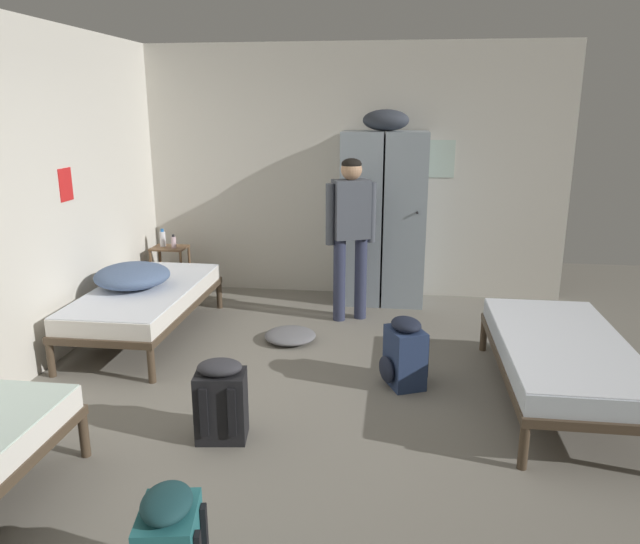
{
  "coord_description": "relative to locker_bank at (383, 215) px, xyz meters",
  "views": [
    {
      "loc": [
        0.54,
        -3.86,
        2.1
      ],
      "look_at": [
        0.0,
        0.29,
        0.95
      ],
      "focal_mm": 33.97,
      "sensor_mm": 36.0,
      "label": 1
    }
  ],
  "objects": [
    {
      "name": "clothes_pile_grey",
      "position": [
        -0.79,
        -1.31,
        -0.92
      ],
      "size": [
        0.48,
        0.47,
        0.1
      ],
      "color": "slate",
      "rests_on": "ground_plane"
    },
    {
      "name": "bedding_heap",
      "position": [
        -2.25,
        -1.39,
        -0.37
      ],
      "size": [
        0.68,
        0.69,
        0.21
      ],
      "color": "slate",
      "rests_on": "bed_left_rear"
    },
    {
      "name": "locker_bank",
      "position": [
        0.0,
        0.0,
        0.0
      ],
      "size": [
        0.9,
        0.55,
        2.07
      ],
      "color": "#8C99A3",
      "rests_on": "ground_plane"
    },
    {
      "name": "backpack_black",
      "position": [
        -0.93,
        -3.03,
        -0.71
      ],
      "size": [
        0.35,
        0.36,
        0.55
      ],
      "color": "black",
      "rests_on": "ground_plane"
    },
    {
      "name": "shelf_unit",
      "position": [
        -2.39,
        -0.11,
        -0.62
      ],
      "size": [
        0.38,
        0.3,
        0.57
      ],
      "color": "brown",
      "rests_on": "ground_plane"
    },
    {
      "name": "ground_plane",
      "position": [
        -0.38,
        -2.61,
        -0.97
      ],
      "size": [
        9.24,
        9.24,
        0.0
      ],
      "primitive_type": "plane",
      "color": "slate"
    },
    {
      "name": "lotion_bottle",
      "position": [
        -2.32,
        -0.15,
        -0.33
      ],
      "size": [
        0.05,
        0.05,
        0.15
      ],
      "color": "beige",
      "rests_on": "shelf_unit"
    },
    {
      "name": "bed_right",
      "position": [
        1.37,
        -2.23,
        -0.59
      ],
      "size": [
        0.9,
        1.9,
        0.49
      ],
      "color": "#473828",
      "rests_on": "ground_plane"
    },
    {
      "name": "backpack_navy",
      "position": [
        0.24,
        -2.1,
        -0.71
      ],
      "size": [
        0.4,
        0.39,
        0.55
      ],
      "color": "navy",
      "rests_on": "ground_plane"
    },
    {
      "name": "room_backdrop",
      "position": [
        -1.66,
        -1.29,
        0.41
      ],
      "size": [
        4.72,
        5.83,
        2.77
      ],
      "color": "beige",
      "rests_on": "ground_plane"
    },
    {
      "name": "person_traveler",
      "position": [
        -0.3,
        -0.64,
        0.01
      ],
      "size": [
        0.48,
        0.33,
        1.62
      ],
      "color": "#2D334C",
      "rests_on": "ground_plane"
    },
    {
      "name": "water_bottle",
      "position": [
        -2.47,
        -0.09,
        -0.31
      ],
      "size": [
        0.06,
        0.06,
        0.2
      ],
      "color": "white",
      "rests_on": "shelf_unit"
    },
    {
      "name": "bed_left_rear",
      "position": [
        -2.14,
        -1.39,
        -0.59
      ],
      "size": [
        0.9,
        1.9,
        0.49
      ],
      "color": "#473828",
      "rests_on": "ground_plane"
    }
  ]
}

